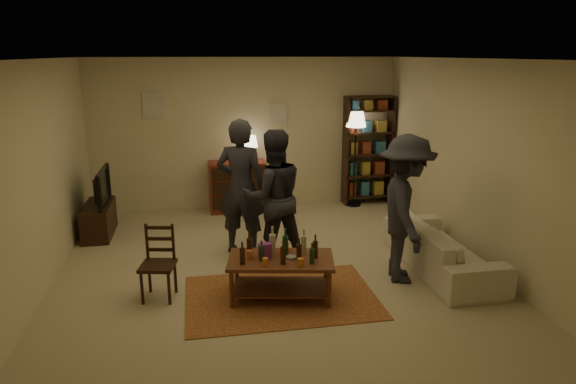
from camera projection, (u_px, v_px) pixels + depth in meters
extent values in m
plane|color=#C6B793|center=(272.00, 269.00, 6.79)|extent=(6.00, 6.00, 0.00)
plane|color=beige|center=(246.00, 134.00, 9.28)|extent=(5.50, 0.00, 5.50)
plane|color=beige|center=(37.00, 179.00, 5.95)|extent=(0.00, 6.00, 6.00)
plane|color=beige|center=(472.00, 162.00, 6.92)|extent=(0.00, 6.00, 6.00)
plane|color=beige|center=(335.00, 262.00, 3.59)|extent=(5.50, 0.00, 5.50)
plane|color=white|center=(270.00, 59.00, 6.08)|extent=(6.00, 6.00, 0.00)
cube|color=beige|center=(153.00, 105.00, 8.84)|extent=(0.35, 0.03, 0.45)
cube|color=beige|center=(279.00, 114.00, 9.28)|extent=(0.30, 0.03, 0.40)
cube|color=maroon|center=(281.00, 297.00, 6.00)|extent=(2.20, 1.50, 0.01)
cube|color=brown|center=(281.00, 260.00, 5.88)|extent=(1.30, 0.87, 0.04)
cube|color=brown|center=(281.00, 287.00, 5.97)|extent=(1.19, 0.75, 0.02)
cylinder|color=brown|center=(232.00, 290.00, 5.69)|extent=(0.05, 0.05, 0.45)
cylinder|color=brown|center=(329.00, 290.00, 5.69)|extent=(0.05, 0.05, 0.45)
cylinder|color=brown|center=(237.00, 270.00, 6.21)|extent=(0.05, 0.05, 0.45)
cylinder|color=brown|center=(326.00, 270.00, 6.20)|extent=(0.05, 0.05, 0.45)
cylinder|color=#C9692E|center=(250.00, 255.00, 5.85)|extent=(0.07, 0.07, 0.10)
cylinder|color=#C9692E|center=(265.00, 262.00, 5.66)|extent=(0.07, 0.07, 0.09)
cylinder|color=#C9692E|center=(286.00, 247.00, 6.07)|extent=(0.07, 0.07, 0.11)
cylinder|color=#C9692E|center=(300.00, 262.00, 5.65)|extent=(0.07, 0.07, 0.09)
cube|color=#823592|center=(265.00, 250.00, 5.87)|extent=(0.15, 0.11, 0.18)
cylinder|color=gray|center=(291.00, 258.00, 5.85)|extent=(0.12, 0.12, 0.02)
cube|color=black|center=(158.00, 266.00, 5.88)|extent=(0.45, 0.45, 0.04)
cylinder|color=black|center=(142.00, 288.00, 5.79)|extent=(0.04, 0.04, 0.40)
cylinder|color=black|center=(169.00, 288.00, 5.79)|extent=(0.04, 0.04, 0.40)
cylinder|color=black|center=(150.00, 277.00, 6.09)|extent=(0.04, 0.04, 0.40)
cylinder|color=black|center=(175.00, 277.00, 6.08)|extent=(0.04, 0.04, 0.40)
cube|color=black|center=(160.00, 241.00, 5.97)|extent=(0.31, 0.09, 0.45)
cube|color=black|center=(99.00, 220.00, 8.00)|extent=(0.40, 1.00, 0.50)
imported|color=black|center=(97.00, 187.00, 7.87)|extent=(0.13, 0.97, 0.56)
cube|color=maroon|center=(238.00, 186.00, 9.22)|extent=(1.00, 0.48, 0.90)
cube|color=black|center=(239.00, 202.00, 9.04)|extent=(0.92, 0.02, 0.22)
cube|color=black|center=(239.00, 188.00, 8.97)|extent=(0.92, 0.02, 0.22)
cube|color=black|center=(238.00, 174.00, 8.90)|extent=(0.92, 0.02, 0.22)
cylinder|color=black|center=(251.00, 160.00, 9.14)|extent=(0.12, 0.12, 0.04)
cylinder|color=black|center=(251.00, 153.00, 9.10)|extent=(0.02, 0.02, 0.22)
cone|color=#FFE5B2|center=(250.00, 141.00, 9.05)|extent=(0.26, 0.26, 0.20)
cube|color=black|center=(346.00, 152.00, 9.48)|extent=(0.04, 0.34, 2.00)
cube|color=black|center=(390.00, 150.00, 9.64)|extent=(0.04, 0.34, 2.00)
cube|color=black|center=(366.00, 195.00, 9.78)|extent=(0.90, 0.34, 0.03)
cube|color=black|center=(367.00, 174.00, 9.68)|extent=(0.90, 0.34, 0.03)
cube|color=black|center=(368.00, 154.00, 9.57)|extent=(0.90, 0.34, 0.03)
cube|color=black|center=(369.00, 132.00, 9.47)|extent=(0.90, 0.34, 0.03)
cube|color=black|center=(369.00, 111.00, 9.36)|extent=(0.90, 0.34, 0.03)
cube|color=black|center=(370.00, 97.00, 9.30)|extent=(0.90, 0.34, 0.03)
cube|color=maroon|center=(351.00, 188.00, 9.69)|extent=(0.12, 0.22, 0.26)
cube|color=#295F7D|center=(364.00, 188.00, 9.74)|extent=(0.15, 0.22, 0.26)
cube|color=#A38736|center=(377.00, 187.00, 9.78)|extent=(0.18, 0.22, 0.26)
cube|color=#295F7D|center=(352.00, 168.00, 9.59)|extent=(0.12, 0.22, 0.24)
cube|color=#A38736|center=(365.00, 168.00, 9.63)|extent=(0.15, 0.22, 0.24)
cube|color=maroon|center=(378.00, 167.00, 9.68)|extent=(0.18, 0.22, 0.24)
cube|color=#A38736|center=(352.00, 148.00, 9.49)|extent=(0.12, 0.22, 0.22)
cube|color=maroon|center=(365.00, 147.00, 9.53)|extent=(0.15, 0.22, 0.22)
cube|color=#295F7D|center=(379.00, 147.00, 9.58)|extent=(0.18, 0.22, 0.22)
cube|color=maroon|center=(353.00, 127.00, 9.39)|extent=(0.12, 0.22, 0.20)
cube|color=#295F7D|center=(366.00, 126.00, 9.43)|extent=(0.15, 0.22, 0.20)
cube|color=#A38736|center=(380.00, 126.00, 9.48)|extent=(0.18, 0.22, 0.20)
cube|color=#295F7D|center=(354.00, 105.00, 9.28)|extent=(0.12, 0.22, 0.18)
cube|color=#A38736|center=(367.00, 105.00, 9.33)|extent=(0.15, 0.22, 0.18)
cube|color=maroon|center=(381.00, 105.00, 9.37)|extent=(0.18, 0.22, 0.18)
cylinder|color=black|center=(353.00, 204.00, 9.64)|extent=(0.28, 0.28, 0.03)
cylinder|color=black|center=(355.00, 164.00, 9.44)|extent=(0.03, 0.03, 1.57)
cone|color=#FFE5B2|center=(356.00, 119.00, 9.22)|extent=(0.36, 0.36, 0.28)
imported|color=beige|center=(442.00, 247.00, 6.72)|extent=(0.81, 2.08, 0.61)
imported|color=#25242C|center=(241.00, 187.00, 7.14)|extent=(0.82, 0.69, 1.92)
imported|color=#24242C|center=(273.00, 197.00, 6.84)|extent=(0.95, 0.78, 1.82)
imported|color=#27262D|center=(406.00, 209.00, 6.27)|extent=(0.92, 1.31, 1.84)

